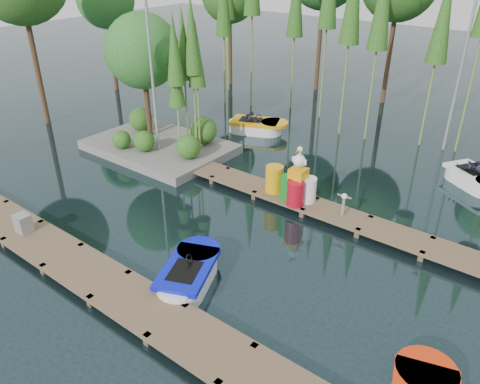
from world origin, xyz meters
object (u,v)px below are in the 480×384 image
Objects in this scene: boat_blue at (189,274)px; yellow_barrel at (274,179)px; island at (154,78)px; boat_yellow_far at (256,126)px; drum_cluster at (297,186)px; utility_cabinet at (23,223)px.

yellow_barrel reaches higher than boat_blue.
island is 6.94× the size of yellow_barrel.
boat_yellow_far is 6.75m from yellow_barrel.
drum_cluster reaches higher than boat_yellow_far.
utility_cabinet is 0.60× the size of yellow_barrel.
drum_cluster is (5.53, -5.19, 0.59)m from boat_yellow_far.
boat_blue is at bearing -92.30° from drum_cluster.
island reaches higher than drum_cluster.
island is at bearing 105.52° from utility_cabinet.
utility_cabinet is (-5.49, -1.61, 0.33)m from boat_blue.
drum_cluster is at bearing -6.85° from island.
boat_yellow_far reaches higher than utility_cabinet.
boat_yellow_far is 7.61m from drum_cluster.
island is 3.31× the size of drum_cluster.
island reaches higher than boat_blue.
boat_blue is 5.11× the size of utility_cabinet.
island is 2.25× the size of boat_blue.
drum_cluster reaches higher than utility_cabinet.
drum_cluster is at bearing -8.31° from yellow_barrel.
boat_blue is 5.48m from yellow_barrel.
drum_cluster is (1.06, -0.15, 0.11)m from yellow_barrel.
boat_blue is 0.93× the size of boat_yellow_far.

